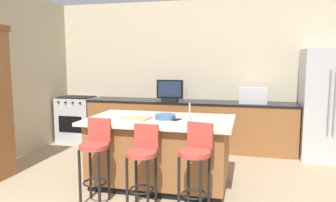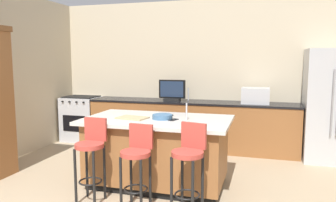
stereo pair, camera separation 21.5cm
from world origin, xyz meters
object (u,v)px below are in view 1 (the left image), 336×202
(bar_stool_left, at_px, (95,153))
(bar_stool_center, at_px, (143,160))
(refrigerator, at_px, (326,105))
(tv_remote, at_px, (170,116))
(cell_phone, at_px, (177,120))
(cutting_board, at_px, (135,118))
(kitchen_island, at_px, (160,151))
(microwave, at_px, (253,95))
(fruit_bowl, at_px, (165,117))
(tv_monitor, at_px, (170,91))
(bar_stool_right, at_px, (196,161))
(range_oven, at_px, (78,119))

(bar_stool_left, height_order, bar_stool_center, bar_stool_left)
(refrigerator, xyz_separation_m, tv_remote, (-2.32, -1.64, -0.01))
(cell_phone, relative_size, cutting_board, 0.39)
(kitchen_island, xyz_separation_m, microwave, (1.21, 1.91, 0.58))
(bar_stool_left, distance_m, tv_remote, 1.17)
(microwave, bearing_deg, cutting_board, -127.14)
(refrigerator, height_order, fruit_bowl, refrigerator)
(tv_remote, bearing_deg, kitchen_island, -74.69)
(refrigerator, height_order, microwave, refrigerator)
(cell_phone, bearing_deg, cutting_board, -157.42)
(refrigerator, relative_size, tv_monitor, 3.67)
(fruit_bowl, bearing_deg, cutting_board, -168.59)
(refrigerator, height_order, bar_stool_left, refrigerator)
(fruit_bowl, height_order, tv_remote, fruit_bowl)
(bar_stool_left, bearing_deg, cell_phone, 40.07)
(bar_stool_right, bearing_deg, fruit_bowl, 138.38)
(kitchen_island, relative_size, cell_phone, 12.86)
(tv_remote, bearing_deg, bar_stool_right, -22.18)
(microwave, xyz_separation_m, fruit_bowl, (-1.13, -1.93, -0.11))
(cell_phone, height_order, cutting_board, cutting_board)
(fruit_bowl, bearing_deg, bar_stool_left, -134.05)
(microwave, distance_m, fruit_bowl, 2.24)
(tv_monitor, relative_size, cell_phone, 3.38)
(cell_phone, bearing_deg, microwave, 81.71)
(tv_monitor, bearing_deg, cutting_board, -89.98)
(bar_stool_center, bearing_deg, cutting_board, 120.53)
(refrigerator, distance_m, tv_monitor, 2.73)
(kitchen_island, bearing_deg, tv_monitor, 99.63)
(tv_monitor, relative_size, cutting_board, 1.32)
(bar_stool_center, bearing_deg, tv_remote, 89.46)
(tv_remote, bearing_deg, bar_stool_center, -55.47)
(microwave, bearing_deg, tv_monitor, -178.05)
(bar_stool_center, xyz_separation_m, cell_phone, (0.24, 0.69, 0.34))
(range_oven, height_order, microwave, microwave)
(tv_monitor, distance_m, bar_stool_right, 2.84)
(bar_stool_left, bearing_deg, range_oven, 124.73)
(tv_monitor, relative_size, bar_stool_center, 0.53)
(bar_stool_right, bearing_deg, bar_stool_left, -169.89)
(bar_stool_left, relative_size, tv_remote, 5.83)
(bar_stool_right, xyz_separation_m, cell_phone, (-0.37, 0.73, 0.30))
(cell_phone, distance_m, cutting_board, 0.55)
(fruit_bowl, bearing_deg, tv_remote, 87.69)
(microwave, bearing_deg, cell_phone, -116.26)
(bar_stool_right, distance_m, fruit_bowl, 0.98)
(bar_stool_center, distance_m, tv_remote, 1.00)
(fruit_bowl, relative_size, cell_phone, 1.78)
(refrigerator, height_order, bar_stool_center, refrigerator)
(range_oven, relative_size, microwave, 1.93)
(bar_stool_right, relative_size, cell_phone, 6.73)
(bar_stool_left, height_order, cell_phone, bar_stool_left)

